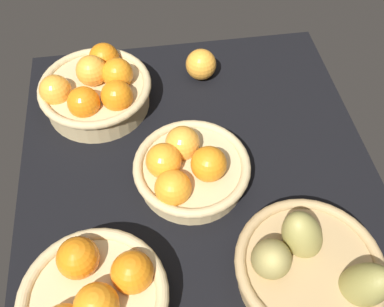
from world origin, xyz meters
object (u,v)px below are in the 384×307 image
object	(u,v)px
basket_far_left	(95,299)
basket_center	(189,169)
basket_far_right	(96,90)
loose_orange_front_gap	(201,64)
basket_near_left_pears	(309,267)

from	to	relation	value
basket_far_left	basket_center	bearing A→B (deg)	-38.72
basket_far_right	basket_far_left	distance (cm)	46.24
basket_far_right	basket_far_left	bearing A→B (deg)	178.88
basket_center	loose_orange_front_gap	size ratio (longest dim) A/B	3.13
basket_near_left_pears	basket_center	bearing A→B (deg)	36.05
basket_center	loose_orange_front_gap	bearing A→B (deg)	-13.53
basket_center	basket_far_right	world-z (taller)	basket_far_right
basket_near_left_pears	loose_orange_front_gap	xyz separation A→B (cm)	(52.27, 9.39, -1.00)
loose_orange_front_gap	basket_center	bearing A→B (deg)	166.47
basket_center	basket_far_right	distance (cm)	29.21
basket_center	basket_near_left_pears	world-z (taller)	basket_near_left_pears
basket_center	basket_near_left_pears	distance (cm)	28.05
basket_far_right	basket_near_left_pears	xyz separation A→B (cm)	(-46.19, -33.82, -0.24)
basket_far_right	basket_near_left_pears	distance (cm)	57.24
basket_far_left	basket_near_left_pears	world-z (taller)	basket_near_left_pears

